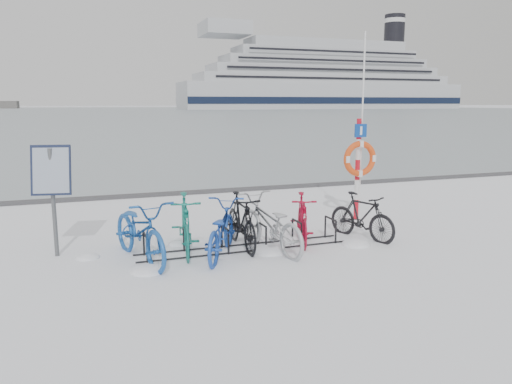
{
  "coord_description": "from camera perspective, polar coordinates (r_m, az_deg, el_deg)",
  "views": [
    {
      "loc": [
        -2.76,
        -8.52,
        2.69
      ],
      "look_at": [
        0.45,
        0.6,
        0.95
      ],
      "focal_mm": 35.0,
      "sensor_mm": 36.0,
      "label": 1
    }
  ],
  "objects": [
    {
      "name": "ground",
      "position": [
        9.35,
        -1.4,
        -6.52
      ],
      "size": [
        900.0,
        900.0,
        0.0
      ],
      "primitive_type": "plane",
      "color": "white",
      "rests_on": "ground"
    },
    {
      "name": "ice_sheet",
      "position": [
        163.57,
        -18.67,
        8.71
      ],
      "size": [
        400.0,
        298.0,
        0.02
      ],
      "primitive_type": "cube",
      "color": "#9FACB3",
      "rests_on": "ground"
    },
    {
      "name": "quay_edge",
      "position": [
        14.92,
        -8.43,
        -0.11
      ],
      "size": [
        400.0,
        0.25,
        0.1
      ],
      "primitive_type": "cube",
      "color": "#3F3F42",
      "rests_on": "ground"
    },
    {
      "name": "bike_rack",
      "position": [
        9.3,
        -1.41,
        -5.45
      ],
      "size": [
        4.0,
        0.48,
        0.46
      ],
      "color": "black",
      "rests_on": "ground"
    },
    {
      "name": "info_board",
      "position": [
        9.3,
        -22.33,
        1.6
      ],
      "size": [
        0.69,
        0.36,
        1.97
      ],
      "rotation": [
        0.0,
        0.0,
        -0.19
      ],
      "color": "#595B5E",
      "rests_on": "ground"
    },
    {
      "name": "lifebuoy_station",
      "position": [
        11.62,
        11.74,
        3.72
      ],
      "size": [
        0.82,
        0.23,
        4.24
      ],
      "color": "red",
      "rests_on": "ground"
    },
    {
      "name": "cruise_ferry",
      "position": [
        223.59,
        7.68,
        12.29
      ],
      "size": [
        126.22,
        23.83,
        41.47
      ],
      "color": "silver",
      "rests_on": "ground"
    },
    {
      "name": "bike_0",
      "position": [
        8.78,
        -13.13,
        -4.05
      ],
      "size": [
        1.27,
        2.29,
        1.14
      ],
      "primitive_type": "imported",
      "rotation": [
        0.0,
        0.0,
        0.25
      ],
      "color": "#1B52A1",
      "rests_on": "ground"
    },
    {
      "name": "bike_1",
      "position": [
        9.12,
        -8.09,
        -3.49
      ],
      "size": [
        0.78,
        1.88,
        1.09
      ],
      "primitive_type": "imported",
      "rotation": [
        0.0,
        0.0,
        -0.15
      ],
      "color": "#147363",
      "rests_on": "ground"
    },
    {
      "name": "bike_2",
      "position": [
        8.87,
        -4.06,
        -4.12
      ],
      "size": [
        1.47,
        2.0,
        1.0
      ],
      "primitive_type": "imported",
      "rotation": [
        0.0,
        0.0,
        2.66
      ],
      "color": "#1E4AB0",
      "rests_on": "ground"
    },
    {
      "name": "bike_3",
      "position": [
        9.34,
        -1.7,
        -3.18
      ],
      "size": [
        0.53,
        1.77,
        1.06
      ],
      "primitive_type": "imported",
      "rotation": [
        0.0,
        0.0,
        -0.02
      ],
      "color": "black",
      "rests_on": "ground"
    },
    {
      "name": "bike_4",
      "position": [
        9.15,
        1.59,
        -3.45
      ],
      "size": [
        1.12,
        2.13,
        1.06
      ],
      "primitive_type": "imported",
      "rotation": [
        0.0,
        0.0,
        3.36
      ],
      "color": "#A4A7AB",
      "rests_on": "ground"
    },
    {
      "name": "bike_5",
      "position": [
        9.75,
        5.32,
        -2.89
      ],
      "size": [
        0.98,
        1.69,
        0.98
      ],
      "primitive_type": "imported",
      "rotation": [
        0.0,
        0.0,
        -0.34
      ],
      "color": "#A20B26",
      "rests_on": "ground"
    },
    {
      "name": "bike_6",
      "position": [
        10.19,
        12.01,
        -2.57
      ],
      "size": [
        0.99,
        1.65,
        0.96
      ],
      "primitive_type": "imported",
      "rotation": [
        0.0,
        0.0,
        0.37
      ],
      "color": "black",
      "rests_on": "ground"
    },
    {
      "name": "snow_drifts",
      "position": [
        9.17,
        -1.04,
        -6.85
      ],
      "size": [
        5.35,
        1.86,
        0.23
      ],
      "color": "white",
      "rests_on": "ground"
    }
  ]
}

